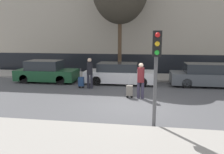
% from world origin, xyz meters
% --- Properties ---
extents(ground_plane, '(80.00, 80.00, 0.00)m').
position_xyz_m(ground_plane, '(0.00, 0.00, 0.00)').
color(ground_plane, '#4C4C4F').
extents(sidewalk_near, '(28.00, 2.50, 0.12)m').
position_xyz_m(sidewalk_near, '(0.00, -3.75, 0.06)').
color(sidewalk_near, gray).
rests_on(sidewalk_near, ground_plane).
extents(sidewalk_far, '(28.00, 3.00, 0.12)m').
position_xyz_m(sidewalk_far, '(0.00, 7.00, 0.06)').
color(sidewalk_far, gray).
rests_on(sidewalk_far, ground_plane).
extents(parked_car_0, '(4.09, 1.74, 1.47)m').
position_xyz_m(parked_car_0, '(-6.11, 4.49, 0.68)').
color(parked_car_0, '#194728').
rests_on(parked_car_0, ground_plane).
extents(parked_car_1, '(4.65, 1.80, 1.37)m').
position_xyz_m(parked_car_1, '(-1.06, 4.66, 0.64)').
color(parked_car_1, silver).
rests_on(parked_car_1, ground_plane).
extents(parked_car_2, '(4.65, 1.72, 1.42)m').
position_xyz_m(parked_car_2, '(4.48, 4.70, 0.66)').
color(parked_car_2, '#4C5156').
rests_on(parked_car_2, ground_plane).
extents(pedestrian_left, '(0.35, 0.34, 1.82)m').
position_xyz_m(pedestrian_left, '(-2.67, 3.01, 1.04)').
color(pedestrian_left, '#23232D').
rests_on(pedestrian_left, ground_plane).
extents(trolley_left, '(0.34, 0.29, 1.21)m').
position_xyz_m(trolley_left, '(-3.22, 3.04, 0.39)').
color(trolley_left, navy).
rests_on(trolley_left, ground_plane).
extents(pedestrian_right, '(0.35, 0.34, 1.79)m').
position_xyz_m(pedestrian_right, '(0.38, 1.25, 1.02)').
color(pedestrian_right, '#383347').
rests_on(pedestrian_right, ground_plane).
extents(trolley_right, '(0.34, 0.29, 1.17)m').
position_xyz_m(trolley_right, '(-0.17, 1.28, 0.37)').
color(trolley_right, slate).
rests_on(trolley_right, ground_plane).
extents(traffic_light, '(0.28, 0.47, 3.23)m').
position_xyz_m(traffic_light, '(0.92, -2.37, 2.32)').
color(traffic_light, '#515154').
rests_on(traffic_light, ground_plane).
extents(parked_bicycle, '(1.77, 0.06, 0.96)m').
position_xyz_m(parked_bicycle, '(-1.86, 6.96, 0.49)').
color(parked_bicycle, black).
rests_on(parked_bicycle, sidewalk_far).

